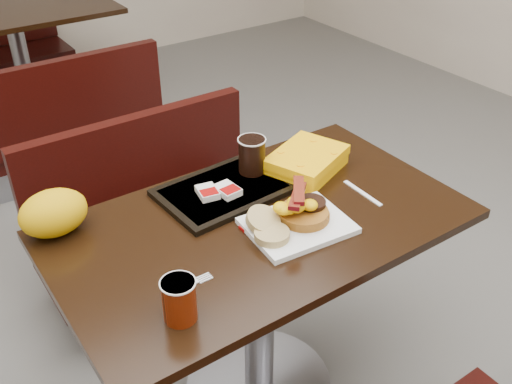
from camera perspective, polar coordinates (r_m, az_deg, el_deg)
table_near at (r=1.96m, az=0.34°, el=-11.71°), size 1.20×0.70×0.75m
bench_near_n at (r=2.44m, az=-9.15°, el=-2.24°), size 1.00×0.46×0.72m
table_far at (r=4.06m, az=-21.63°, el=10.93°), size 1.20×0.70×0.75m
bench_far_s at (r=3.43m, az=-18.33°, el=7.41°), size 1.00×0.46×0.72m
platter at (r=1.68m, az=4.06°, el=-3.26°), size 0.31×0.25×0.02m
pancake_stack at (r=1.69m, az=4.68°, el=-2.08°), size 0.18×0.18×0.03m
sausage_patty at (r=1.70m, az=5.39°, el=-1.04°), size 0.10×0.10×0.01m
scrambled_eggs at (r=1.65m, az=3.92°, el=-1.35°), size 0.12×0.11×0.05m
bacon_strips at (r=1.63m, az=4.06°, el=-0.26°), size 0.17×0.17×0.01m
muffin_bottom at (r=1.61m, az=1.55°, el=-4.15°), size 0.10×0.10×0.02m
muffin_top at (r=1.64m, az=0.69°, el=-2.75°), size 0.12×0.12×0.06m
coffee_cup_near at (r=1.39m, az=-7.45°, el=-10.39°), size 0.09×0.09×0.11m
fork at (r=1.49m, az=-7.34°, el=-9.27°), size 0.14×0.03×0.00m
knife at (r=1.86m, az=10.31°, el=-0.10°), size 0.02×0.17×0.00m
condiment_syrup at (r=1.70m, az=-5.33°, el=-3.15°), size 0.05×0.04×0.01m
condiment_ketchup at (r=1.68m, az=-0.95°, el=-3.44°), size 0.04×0.03×0.01m
tray at (r=1.83m, az=-3.16°, el=0.14°), size 0.40×0.30×0.02m
hashbrown_sleeve_left at (r=1.79m, az=-4.73°, el=-0.03°), size 0.07×0.09×0.02m
hashbrown_sleeve_right at (r=1.79m, az=-2.81°, el=0.18°), size 0.07×0.08×0.02m
coffee_cup_far at (r=1.88m, az=-0.40°, el=3.58°), size 0.10×0.10×0.12m
clamshell at (r=1.94m, az=4.94°, el=2.97°), size 0.31×0.27×0.07m
paper_bag at (r=1.72m, az=-19.08°, el=-1.94°), size 0.23×0.19×0.13m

